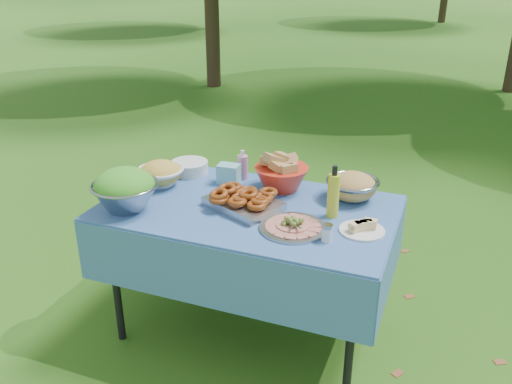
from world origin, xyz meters
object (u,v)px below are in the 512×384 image
plate_stack (190,167)px  bread_bowl (281,172)px  picnic_table (249,271)px  pasta_bowl_steel (352,186)px  oil_bottle (333,192)px  salad_bowl (125,189)px  charcuterie_platter (293,222)px

plate_stack → bread_bowl: 0.58m
plate_stack → bread_bowl: (0.57, -0.03, 0.06)m
picnic_table → bread_bowl: bread_bowl is taller
bread_bowl → pasta_bowl_steel: size_ratio=1.09×
picnic_table → pasta_bowl_steel: (0.47, 0.29, 0.45)m
bread_bowl → oil_bottle: (0.34, -0.23, 0.03)m
picnic_table → pasta_bowl_steel: size_ratio=5.44×
bread_bowl → oil_bottle: size_ratio=1.12×
oil_bottle → bread_bowl: bearing=145.9°
plate_stack → salad_bowl: bearing=-97.0°
bread_bowl → oil_bottle: 0.41m
bread_bowl → charcuterie_platter: size_ratio=0.93×
bread_bowl → pasta_bowl_steel: bearing=1.8°
bread_bowl → pasta_bowl_steel: (0.38, 0.01, -0.03)m
picnic_table → oil_bottle: size_ratio=5.59×
plate_stack → oil_bottle: size_ratio=0.82×
pasta_bowl_steel → picnic_table: bearing=-148.5°
charcuterie_platter → oil_bottle: oil_bottle is taller
plate_stack → oil_bottle: 0.95m
picnic_table → charcuterie_platter: size_ratio=4.63×
salad_bowl → plate_stack: salad_bowl is taller
picnic_table → oil_bottle: oil_bottle is taller
picnic_table → bread_bowl: bearing=73.0°
oil_bottle → charcuterie_platter: bearing=-125.6°
picnic_table → plate_stack: plate_stack is taller
picnic_table → salad_bowl: bearing=-156.3°
salad_bowl → oil_bottle: (0.98, 0.29, 0.02)m
charcuterie_platter → bread_bowl: bearing=115.4°
pasta_bowl_steel → salad_bowl: bearing=-152.6°
salad_bowl → plate_stack: size_ratio=1.52×
picnic_table → pasta_bowl_steel: pasta_bowl_steel is taller
salad_bowl → charcuterie_platter: salad_bowl is taller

